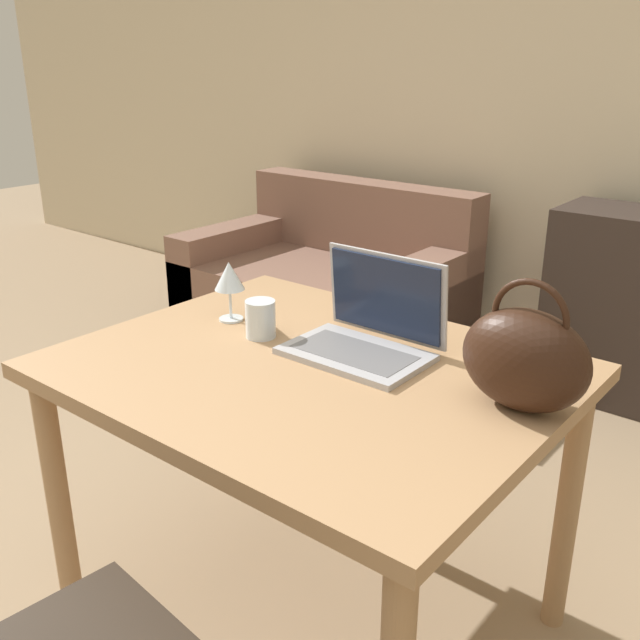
# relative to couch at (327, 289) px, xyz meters

# --- Properties ---
(wall_back) EXTENTS (10.00, 0.06, 2.70)m
(wall_back) POSITION_rel_couch_xyz_m (1.21, 0.60, 1.07)
(wall_back) COLOR beige
(wall_back) RESTS_ON ground_plane
(dining_table) EXTENTS (1.18, 0.93, 0.77)m
(dining_table) POSITION_rel_couch_xyz_m (1.26, -1.65, 0.39)
(dining_table) COLOR #A87F56
(dining_table) RESTS_ON ground_plane
(couch) EXTENTS (1.42, 0.92, 0.82)m
(couch) POSITION_rel_couch_xyz_m (0.00, 0.00, 0.00)
(couch) COLOR #7F5B4C
(couch) RESTS_ON ground_plane
(laptop) EXTENTS (0.35, 0.26, 0.24)m
(laptop) POSITION_rel_couch_xyz_m (1.32, -1.50, 0.55)
(laptop) COLOR #ADADB2
(laptop) RESTS_ON dining_table
(drinking_glass) EXTENTS (0.08, 0.08, 0.10)m
(drinking_glass) POSITION_rel_couch_xyz_m (1.05, -1.60, 0.54)
(drinking_glass) COLOR silver
(drinking_glass) RESTS_ON dining_table
(wine_glass) EXTENTS (0.08, 0.08, 0.17)m
(wine_glass) POSITION_rel_couch_xyz_m (0.90, -1.56, 0.61)
(wine_glass) COLOR silver
(wine_glass) RESTS_ON dining_table
(handbag) EXTENTS (0.27, 0.16, 0.29)m
(handbag) POSITION_rel_couch_xyz_m (1.75, -1.55, 0.60)
(handbag) COLOR black
(handbag) RESTS_ON dining_table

